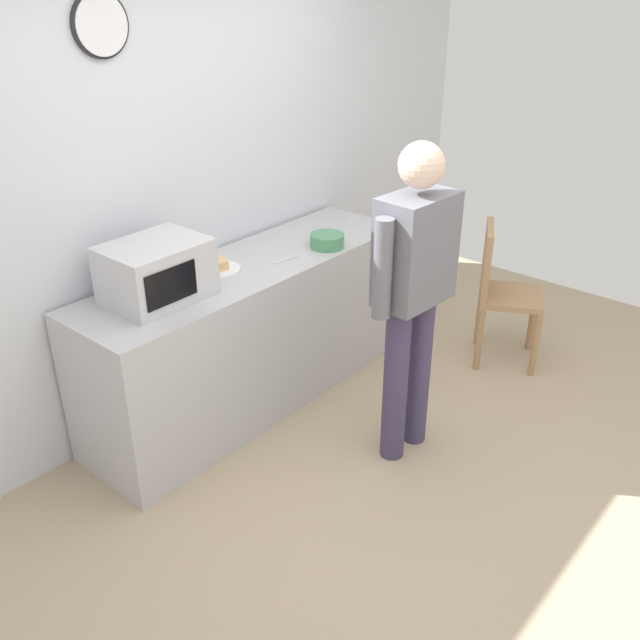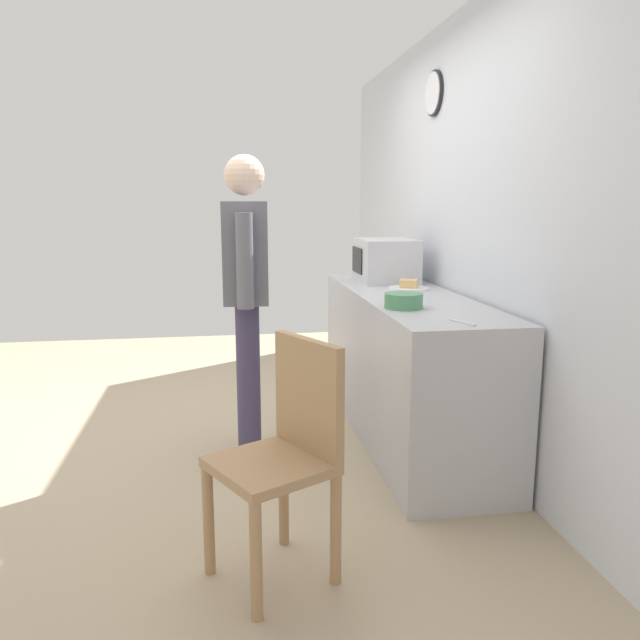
{
  "view_description": "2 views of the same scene",
  "coord_description": "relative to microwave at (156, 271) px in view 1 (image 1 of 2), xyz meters",
  "views": [
    {
      "loc": [
        -2.38,
        -1.47,
        2.44
      ],
      "look_at": [
        0.15,
        0.69,
        0.71
      ],
      "focal_mm": 39.14,
      "sensor_mm": 36.0,
      "label": 1
    },
    {
      "loc": [
        3.79,
        0.1,
        1.46
      ],
      "look_at": [
        0.38,
        0.64,
        0.8
      ],
      "focal_mm": 34.81,
      "sensor_mm": 36.0,
      "label": 2
    }
  ],
  "objects": [
    {
      "name": "kitchen_counter",
      "position": [
        0.62,
        -0.02,
        -0.6
      ],
      "size": [
        2.19,
        0.62,
        0.9
      ],
      "primitive_type": "cube",
      "color": "#B7B7BC",
      "rests_on": "ground_plane"
    },
    {
      "name": "fork_utensil",
      "position": [
        1.56,
        -0.04,
        -0.15
      ],
      "size": [
        0.17,
        0.08,
        0.01
      ],
      "primitive_type": "cube",
      "rotation": [
        0.0,
        0.0,
        0.34
      ],
      "color": "silver",
      "rests_on": "kitchen_counter"
    },
    {
      "name": "spoon_utensil",
      "position": [
        0.79,
        -0.15,
        -0.15
      ],
      "size": [
        0.17,
        0.04,
        0.01
      ],
      "primitive_type": "cube",
      "rotation": [
        0.0,
        0.0,
        3.05
      ],
      "color": "silver",
      "rests_on": "kitchen_counter"
    },
    {
      "name": "sandwich_plate",
      "position": [
        0.43,
        0.04,
        -0.13
      ],
      "size": [
        0.27,
        0.27,
        0.07
      ],
      "color": "white",
      "rests_on": "kitchen_counter"
    },
    {
      "name": "ground_plane",
      "position": [
        0.47,
        -1.24,
        -1.05
      ],
      "size": [
        6.0,
        6.0,
        0.0
      ],
      "primitive_type": "plane",
      "color": "tan"
    },
    {
      "name": "wooden_chair",
      "position": [
        2.01,
        -0.92,
        -0.53
      ],
      "size": [
        0.54,
        0.54,
        0.94
      ],
      "color": "#A87F56",
      "rests_on": "ground_plane"
    },
    {
      "name": "microwave",
      "position": [
        0.0,
        0.0,
        0.0
      ],
      "size": [
        0.5,
        0.39,
        0.3
      ],
      "color": "silver",
      "rests_on": "kitchen_counter"
    },
    {
      "name": "back_wall",
      "position": [
        0.47,
        0.36,
        0.25
      ],
      "size": [
        5.4,
        0.13,
        2.6
      ],
      "color": "silver",
      "rests_on": "ground_plane"
    },
    {
      "name": "salad_bowl",
      "position": [
        1.11,
        -0.19,
        -0.11
      ],
      "size": [
        0.21,
        0.21,
        0.08
      ],
      "primitive_type": "cylinder",
      "color": "#4C8E60",
      "rests_on": "kitchen_counter"
    },
    {
      "name": "person_standing",
      "position": [
        0.8,
        -1.01,
        -0.04
      ],
      "size": [
        0.59,
        0.27,
        1.71
      ],
      "color": "#3F3758",
      "rests_on": "ground_plane"
    }
  ]
}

